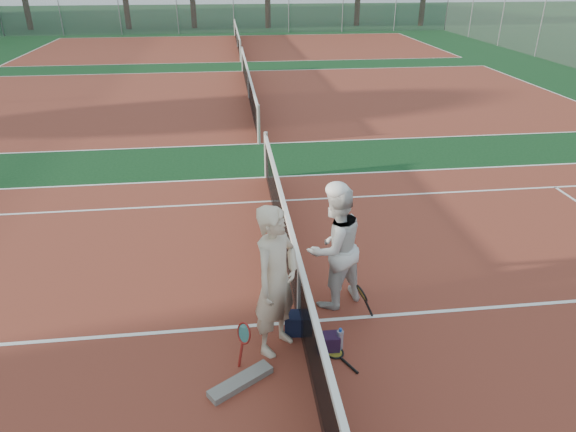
{
  "coord_description": "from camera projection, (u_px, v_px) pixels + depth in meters",
  "views": [
    {
      "loc": [
        -0.84,
        -5.73,
        4.5
      ],
      "look_at": [
        0.0,
        1.25,
        1.05
      ],
      "focal_mm": 32.0,
      "sensor_mm": 36.0,
      "label": 1
    }
  ],
  "objects": [
    {
      "name": "ground",
      "position": [
        299.0,
        322.0,
        7.18
      ],
      "size": [
        130.0,
        130.0,
        0.0
      ],
      "primitive_type": "plane",
      "color": "black",
      "rests_on": "ground"
    },
    {
      "name": "court_main",
      "position": [
        299.0,
        322.0,
        7.17
      ],
      "size": [
        23.77,
        10.97,
        0.01
      ],
      "primitive_type": "cube",
      "color": "maroon",
      "rests_on": "ground"
    },
    {
      "name": "court_far_a",
      "position": [
        249.0,
        98.0,
        19.21
      ],
      "size": [
        23.77,
        10.97,
        0.01
      ],
      "primitive_type": "cube",
      "color": "maroon",
      "rests_on": "ground"
    },
    {
      "name": "court_far_b",
      "position": [
        238.0,
        47.0,
        31.24
      ],
      "size": [
        23.77,
        10.97,
        0.01
      ],
      "primitive_type": "cube",
      "color": "maroon",
      "rests_on": "ground"
    },
    {
      "name": "net_main",
      "position": [
        299.0,
        292.0,
        6.95
      ],
      "size": [
        0.1,
        10.98,
        1.02
      ],
      "primitive_type": null,
      "color": "black",
      "rests_on": "ground"
    },
    {
      "name": "net_far_a",
      "position": [
        249.0,
        85.0,
        18.98
      ],
      "size": [
        0.1,
        10.98,
        1.02
      ],
      "primitive_type": null,
      "color": "black",
      "rests_on": "ground"
    },
    {
      "name": "net_far_b",
      "position": [
        237.0,
        38.0,
        31.01
      ],
      "size": [
        0.1,
        10.98,
        1.02
      ],
      "primitive_type": null,
      "color": "black",
      "rests_on": "ground"
    },
    {
      "name": "fence_back",
      "position": [
        234.0,
        11.0,
        36.82
      ],
      "size": [
        32.0,
        0.06,
        3.0
      ],
      "primitive_type": null,
      "color": "slate",
      "rests_on": "ground"
    },
    {
      "name": "player_a",
      "position": [
        276.0,
        281.0,
        6.29
      ],
      "size": [
        0.85,
        0.87,
        2.02
      ],
      "primitive_type": "imported",
      "rotation": [
        0.0,
        0.0,
        0.86
      ],
      "color": "beige",
      "rests_on": "ground"
    },
    {
      "name": "player_b",
      "position": [
        335.0,
        247.0,
        7.21
      ],
      "size": [
        1.12,
        1.04,
        1.85
      ],
      "primitive_type": "imported",
      "rotation": [
        0.0,
        0.0,
        3.63
      ],
      "color": "silver",
      "rests_on": "ground"
    },
    {
      "name": "racket_red",
      "position": [
        244.0,
        344.0,
        6.32
      ],
      "size": [
        0.29,
        0.31,
        0.59
      ],
      "primitive_type": null,
      "rotation": [
        0.0,
        0.0,
        0.64
      ],
      "color": "maroon",
      "rests_on": "ground"
    },
    {
      "name": "racket_black_held",
      "position": [
        361.0,
        303.0,
        7.12
      ],
      "size": [
        0.33,
        0.33,
        0.56
      ],
      "primitive_type": null,
      "rotation": [
        0.0,
        0.0,
        3.39
      ],
      "color": "black",
      "rests_on": "ground"
    },
    {
      "name": "racket_spare",
      "position": [
        334.0,
        352.0,
        6.61
      ],
      "size": [
        0.52,
        0.66,
        0.03
      ],
      "primitive_type": null,
      "rotation": [
        0.0,
        0.0,
        2.05
      ],
      "color": "black",
      "rests_on": "ground"
    },
    {
      "name": "sports_bag_navy",
      "position": [
        298.0,
        323.0,
        6.93
      ],
      "size": [
        0.39,
        0.29,
        0.29
      ],
      "primitive_type": "cube",
      "rotation": [
        0.0,
        0.0,
        -0.1
      ],
      "color": "black",
      "rests_on": "ground"
    },
    {
      "name": "sports_bag_purple",
      "position": [
        328.0,
        342.0,
        6.62
      ],
      "size": [
        0.29,
        0.2,
        0.24
      ],
      "primitive_type": "cube",
      "rotation": [
        0.0,
        0.0,
        -0.02
      ],
      "color": "black",
      "rests_on": "ground"
    },
    {
      "name": "net_cover_canvas",
      "position": [
        241.0,
        382.0,
        6.09
      ],
      "size": [
        0.81,
        0.62,
        0.09
      ],
      "primitive_type": "cube",
      "rotation": [
        0.0,
        0.0,
        0.58
      ],
      "color": "slate",
      "rests_on": "ground"
    },
    {
      "name": "water_bottle",
      "position": [
        340.0,
        340.0,
        6.6
      ],
      "size": [
        0.09,
        0.09,
        0.3
      ],
      "primitive_type": "cylinder",
      "color": "silver",
      "rests_on": "ground"
    }
  ]
}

